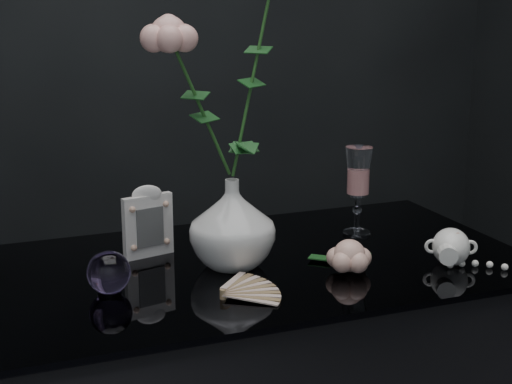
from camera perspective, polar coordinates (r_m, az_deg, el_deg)
name	(u,v)px	position (r m, az deg, el deg)	size (l,w,h in m)	color
vase	(232,224)	(1.46, -1.73, -2.31)	(0.16, 0.16, 0.17)	white
wine_glass	(358,191)	(1.67, 7.42, 0.07)	(0.06, 0.06, 0.19)	white
picture_frame	(148,221)	(1.54, -7.88, -2.10)	(0.11, 0.08, 0.14)	white
paperweight	(109,272)	(1.37, -10.66, -5.77)	(0.08, 0.08, 0.08)	#8C6FB4
paper_fan	(223,293)	(1.33, -2.40, -7.37)	(0.20, 0.15, 0.02)	beige
loose_rose	(349,256)	(1.46, 6.80, -4.65)	(0.14, 0.18, 0.06)	#F8B5A0
pearl_jar	(451,245)	(1.54, 14.01, -3.77)	(0.24, 0.26, 0.07)	white
roses	(231,65)	(1.41, -1.86, 9.21)	(0.30, 0.13, 0.47)	#F9AA9E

